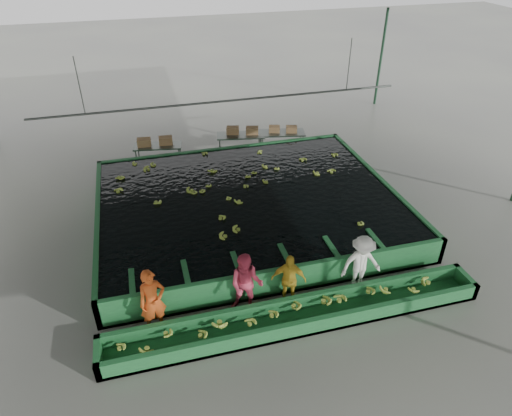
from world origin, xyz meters
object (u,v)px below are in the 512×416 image
object	(u,v)px
flotation_tank	(248,206)
sorting_trough	(298,316)
packing_table_right	(281,142)
packing_table_left	(159,155)
box_stack_right	(283,132)
worker_d	(361,264)
box_stack_mid	(242,134)
worker_a	(153,301)
worker_c	(289,280)
box_stack_left	(155,145)
packing_table_mid	(241,145)
worker_b	(246,284)

from	to	relation	value
flotation_tank	sorting_trough	world-z (taller)	flotation_tank
flotation_tank	packing_table_right	world-z (taller)	packing_table_right
packing_table_left	box_stack_right	bearing A→B (deg)	-1.88
packing_table_right	box_stack_right	xyz separation A→B (m)	(0.09, 0.01, 0.47)
worker_d	box_stack_mid	size ratio (longest dim) A/B	1.29
worker_a	worker_c	size ratio (longest dim) A/B	1.17
box_stack_mid	box_stack_left	bearing A→B (deg)	-178.96
flotation_tank	packing_table_mid	bearing A→B (deg)	79.11
worker_d	packing_table_left	xyz separation A→B (m)	(-4.68, 9.19, -0.44)
worker_d	packing_table_right	distance (m)	9.04
box_stack_mid	worker_d	bearing A→B (deg)	-83.75
packing_table_mid	box_stack_left	world-z (taller)	box_stack_left
worker_a	worker_c	world-z (taller)	worker_a
packing_table_mid	packing_table_left	bearing A→B (deg)	-179.43
packing_table_right	worker_a	bearing A→B (deg)	-124.68
packing_table_mid	worker_a	bearing A→B (deg)	-115.92
worker_b	packing_table_right	world-z (taller)	worker_b
worker_c	packing_table_mid	distance (m)	9.28
sorting_trough	packing_table_right	world-z (taller)	packing_table_right
sorting_trough	packing_table_mid	distance (m)	10.08
worker_b	worker_a	bearing A→B (deg)	-156.88
worker_a	box_stack_mid	world-z (taller)	worker_a
packing_table_left	sorting_trough	bearing A→B (deg)	-75.39
box_stack_left	worker_c	bearing A→B (deg)	-73.88
box_stack_mid	worker_a	bearing A→B (deg)	-116.19
flotation_tank	box_stack_left	distance (m)	5.66
box_stack_left	box_stack_right	distance (m)	5.49
sorting_trough	packing_table_mid	bearing A→B (deg)	84.60
sorting_trough	worker_b	world-z (taller)	worker_b
packing_table_mid	box_stack_left	size ratio (longest dim) A/B	1.43
worker_d	box_stack_mid	bearing A→B (deg)	99.41
packing_table_left	flotation_tank	bearing A→B (deg)	-61.97
box_stack_left	box_stack_right	size ratio (longest dim) A/B	1.18
sorting_trough	box_stack_mid	bearing A→B (deg)	84.08
packing_table_right	flotation_tank	bearing A→B (deg)	-119.80
worker_d	packing_table_right	bearing A→B (deg)	89.19
packing_table_left	box_stack_right	xyz separation A→B (m)	(5.39, -0.18, 0.50)
worker_c	worker_a	bearing A→B (deg)	-160.07
sorting_trough	packing_table_left	xyz separation A→B (m)	(-2.60, 9.99, 0.19)
worker_a	worker_b	world-z (taller)	worker_a
flotation_tank	packing_table_left	bearing A→B (deg)	118.03
packing_table_right	box_stack_mid	xyz separation A→B (m)	(-1.65, 0.32, 0.46)
packing_table_left	box_stack_right	size ratio (longest dim) A/B	1.60
packing_table_mid	sorting_trough	bearing A→B (deg)	-95.40
sorting_trough	box_stack_right	bearing A→B (deg)	74.14
worker_a	packing_table_right	distance (m)	10.96
packing_table_left	packing_table_mid	xyz separation A→B (m)	(3.55, 0.04, 0.02)
box_stack_right	worker_b	bearing A→B (deg)	-113.68
flotation_tank	packing_table_right	bearing A→B (deg)	60.20
flotation_tank	worker_d	bearing A→B (deg)	-64.27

